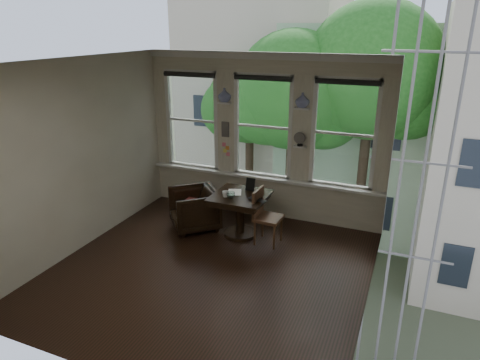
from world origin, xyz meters
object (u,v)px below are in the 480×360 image
at_px(table, 240,215).
at_px(armchair_left, 194,209).
at_px(mug, 225,194).
at_px(laptop, 256,201).
at_px(side_chair_right, 269,218).

bearing_deg(table, armchair_left, -176.83).
height_order(armchair_left, mug, mug).
xyz_separation_m(armchair_left, laptop, (1.20, -0.13, 0.40)).
xyz_separation_m(table, mug, (-0.19, -0.18, 0.42)).
bearing_deg(armchair_left, table, 50.98).
relative_size(table, laptop, 2.73).
xyz_separation_m(side_chair_right, laptop, (-0.20, -0.10, 0.30)).
distance_m(table, laptop, 0.55).
xyz_separation_m(table, side_chair_right, (0.54, -0.08, 0.09)).
bearing_deg(side_chair_right, armchair_left, 91.42).
relative_size(armchair_left, mug, 7.49).
distance_m(side_chair_right, mug, 0.81).
height_order(armchair_left, laptop, laptop).
bearing_deg(mug, armchair_left, 169.15).
bearing_deg(armchair_left, laptop, 41.82).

